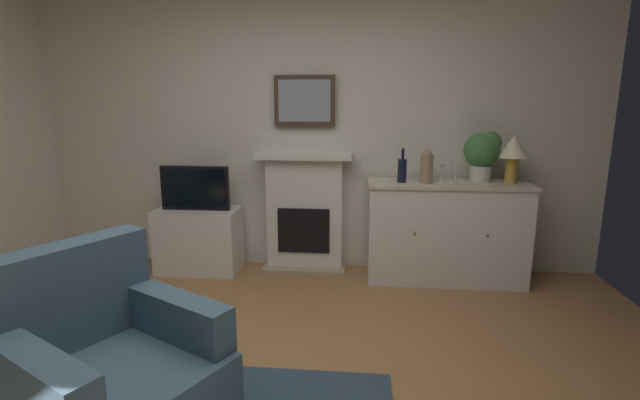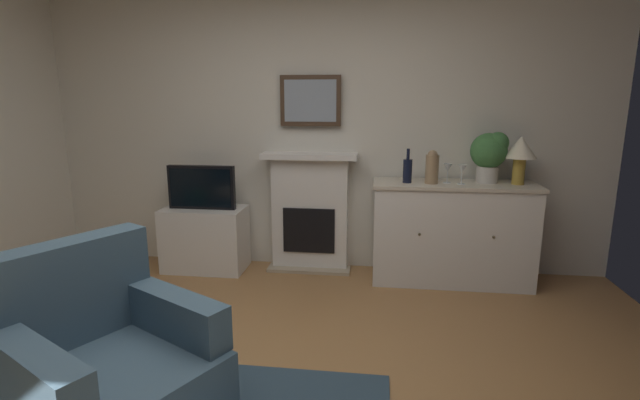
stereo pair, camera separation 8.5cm
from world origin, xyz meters
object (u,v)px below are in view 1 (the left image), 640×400
fireplace_unit (305,212)px  framed_picture (305,101)px  wine_glass_left (442,168)px  wine_glass_center (456,169)px  armchair (108,368)px  wine_bottle (402,170)px  tv_cabinet (199,240)px  potted_plant_small (483,152)px  sideboard_cabinet (446,232)px  vase_decorative (426,166)px  table_lamp (513,150)px  tv_set (195,188)px

fireplace_unit → framed_picture: (0.00, 0.05, 1.02)m
framed_picture → wine_glass_left: size_ratio=3.33×
wine_glass_center → armchair: (-1.90, -2.14, -0.62)m
fireplace_unit → wine_glass_center: bearing=-10.2°
wine_glass_left → wine_bottle: bearing=-173.7°
wine_glass_center → tv_cabinet: bearing=178.1°
tv_cabinet → potted_plant_small: potted_plant_small is taller
framed_picture → sideboard_cabinet: bearing=-9.9°
framed_picture → wine_glass_center: size_ratio=3.33×
wine_glass_left → tv_cabinet: wine_glass_left is taller
wine_glass_left → tv_cabinet: size_ratio=0.22×
tv_cabinet → framed_picture: bearing=12.0°
framed_picture → armchair: bearing=-103.7°
wine_glass_center → potted_plant_small: 0.29m
vase_decorative → potted_plant_small: potted_plant_small is taller
wine_bottle → tv_cabinet: size_ratio=0.39×
sideboard_cabinet → table_lamp: bearing=0.0°
vase_decorative → tv_cabinet: bearing=178.2°
tv_cabinet → armchair: armchair is taller
wine_glass_center → vase_decorative: 0.24m
wine_bottle → fireplace_unit: bearing=165.6°
fireplace_unit → tv_cabinet: bearing=-170.6°
wine_bottle → tv_set: (-1.84, 0.04, -0.20)m
vase_decorative → tv_cabinet: 2.17m
sideboard_cabinet → wine_bottle: bearing=-173.6°
fireplace_unit → potted_plant_small: 1.66m
vase_decorative → potted_plant_small: (0.48, 0.10, 0.12)m
table_lamp → armchair: bearing=-137.2°
wine_glass_left → tv_set: 2.19m
wine_glass_left → wine_glass_center: bearing=-24.9°
vase_decorative → armchair: vase_decorative is taller
fireplace_unit → potted_plant_small: (1.55, -0.13, 0.59)m
wine_glass_center → tv_cabinet: wine_glass_center is taller
wine_glass_left → wine_glass_center: size_ratio=1.00×
vase_decorative → potted_plant_small: 0.50m
wine_glass_left → tv_cabinet: (-2.18, 0.02, -0.71)m
sideboard_cabinet → wine_glass_left: size_ratio=8.30×
wine_glass_center → armchair: wine_glass_center is taller
tv_cabinet → potted_plant_small: bearing=0.7°
framed_picture → vase_decorative: (1.07, -0.27, -0.54)m
framed_picture → sideboard_cabinet: size_ratio=0.40×
wine_bottle → tv_set: bearing=178.8°
framed_picture → vase_decorative: framed_picture is taller
tv_set → wine_glass_left: bearing=0.0°
wine_bottle → armchair: size_ratio=0.27×
table_lamp → armchair: (-2.37, -2.19, -0.78)m
vase_decorative → wine_glass_center: bearing=-2.2°
vase_decorative → potted_plant_small: bearing=11.3°
wine_bottle → wine_glass_center: wine_bottle is taller
wine_glass_center → vase_decorative: size_ratio=0.59×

